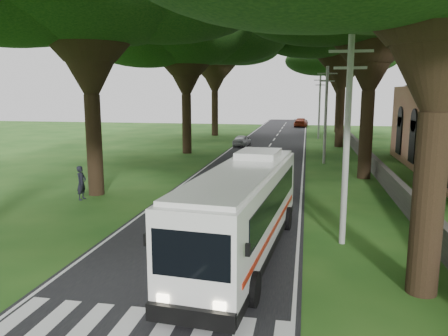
{
  "coord_description": "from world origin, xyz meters",
  "views": [
    {
      "loc": [
        3.98,
        -11.11,
        5.91
      ],
      "look_at": [
        0.01,
        9.83,
        2.2
      ],
      "focal_mm": 35.0,
      "sensor_mm": 36.0,
      "label": 1
    }
  ],
  "objects": [
    {
      "name": "distant_car_a",
      "position": [
        -3.0,
        36.45,
        0.65
      ],
      "size": [
        1.87,
        3.78,
        1.24
      ],
      "primitive_type": "imported",
      "rotation": [
        0.0,
        0.0,
        3.03
      ],
      "color": "#B0B0B5",
      "rests_on": "road"
    },
    {
      "name": "property_wall",
      "position": [
        9.0,
        24.0,
        0.6
      ],
      "size": [
        0.35,
        50.0,
        1.2
      ],
      "primitive_type": "cube",
      "color": "#383533",
      "rests_on": "ground"
    },
    {
      "name": "pole_near",
      "position": [
        5.5,
        6.0,
        4.18
      ],
      "size": [
        1.6,
        0.24,
        8.0
      ],
      "color": "gray",
      "rests_on": "ground"
    },
    {
      "name": "pedestrian",
      "position": [
        -8.21,
        10.69,
        0.95
      ],
      "size": [
        0.48,
        0.71,
        1.9
      ],
      "primitive_type": "imported",
      "rotation": [
        0.0,
        0.0,
        1.54
      ],
      "color": "black",
      "rests_on": "ground"
    },
    {
      "name": "tree_l_far",
      "position": [
        -8.5,
        48.0,
        12.23
      ],
      "size": [
        14.53,
        14.53,
        15.45
      ],
      "color": "black",
      "rests_on": "ground"
    },
    {
      "name": "road",
      "position": [
        0.0,
        25.0,
        0.01
      ],
      "size": [
        8.0,
        120.0,
        0.04
      ],
      "primitive_type": "cube",
      "color": "black",
      "rests_on": "ground"
    },
    {
      "name": "tree_r_far",
      "position": [
        8.5,
        56.0,
        11.37
      ],
      "size": [
        14.35,
        14.35,
        14.54
      ],
      "color": "black",
      "rests_on": "ground"
    },
    {
      "name": "tree_r_midb",
      "position": [
        7.5,
        38.0,
        12.81
      ],
      "size": [
        16.37,
        16.37,
        16.37
      ],
      "color": "black",
      "rests_on": "ground"
    },
    {
      "name": "tree_l_midb",
      "position": [
        -7.5,
        30.0,
        11.54
      ],
      "size": [
        15.91,
        15.91,
        15.0
      ],
      "color": "black",
      "rests_on": "ground"
    },
    {
      "name": "pole_mid",
      "position": [
        5.5,
        26.0,
        4.18
      ],
      "size": [
        1.6,
        0.24,
        8.0
      ],
      "color": "gray",
      "rests_on": "ground"
    },
    {
      "name": "distant_car_c",
      "position": [
        3.0,
        65.28,
        0.78
      ],
      "size": [
        2.5,
        5.33,
        1.5
      ],
      "primitive_type": "imported",
      "rotation": [
        0.0,
        0.0,
        3.07
      ],
      "color": "maroon",
      "rests_on": "road"
    },
    {
      "name": "ground",
      "position": [
        0.0,
        0.0,
        0.0
      ],
      "size": [
        140.0,
        140.0,
        0.0
      ],
      "primitive_type": "plane",
      "color": "#194614",
      "rests_on": "ground"
    },
    {
      "name": "pole_far",
      "position": [
        5.5,
        46.0,
        4.18
      ],
      "size": [
        1.6,
        0.24,
        8.0
      ],
      "color": "gray",
      "rests_on": "ground"
    },
    {
      "name": "coach_bus",
      "position": [
        1.83,
        4.03,
        1.75
      ],
      "size": [
        3.31,
        11.2,
        3.25
      ],
      "rotation": [
        0.0,
        0.0,
        -0.09
      ],
      "color": "white",
      "rests_on": "ground"
    }
  ]
}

